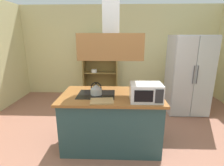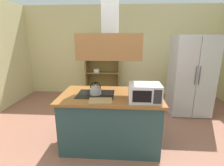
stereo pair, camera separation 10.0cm
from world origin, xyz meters
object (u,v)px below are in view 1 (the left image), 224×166
object	(u,v)px
refrigerator	(188,75)
dish_cabinet	(100,70)
microwave	(146,92)
kettle	(96,89)
cutting_board	(102,101)

from	to	relation	value
refrigerator	dish_cabinet	xyz separation A→B (m)	(-2.21, 1.16, -0.11)
dish_cabinet	microwave	world-z (taller)	dish_cabinet
kettle	microwave	xyz separation A→B (m)	(0.76, -0.25, 0.04)
refrigerator	kettle	bearing A→B (deg)	-145.02
refrigerator	dish_cabinet	world-z (taller)	refrigerator
dish_cabinet	microwave	xyz separation A→B (m)	(0.95, -2.82, 0.22)
kettle	cutting_board	xyz separation A→B (m)	(0.12, -0.31, -0.08)
dish_cabinet	kettle	distance (m)	2.59
kettle	cutting_board	bearing A→B (deg)	-68.51
dish_cabinet	microwave	bearing A→B (deg)	-71.42
refrigerator	microwave	size ratio (longest dim) A/B	4.01
dish_cabinet	cutting_board	xyz separation A→B (m)	(0.31, -2.88, 0.10)
refrigerator	cutting_board	world-z (taller)	refrigerator
kettle	dish_cabinet	bearing A→B (deg)	94.16
refrigerator	microwave	distance (m)	2.09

